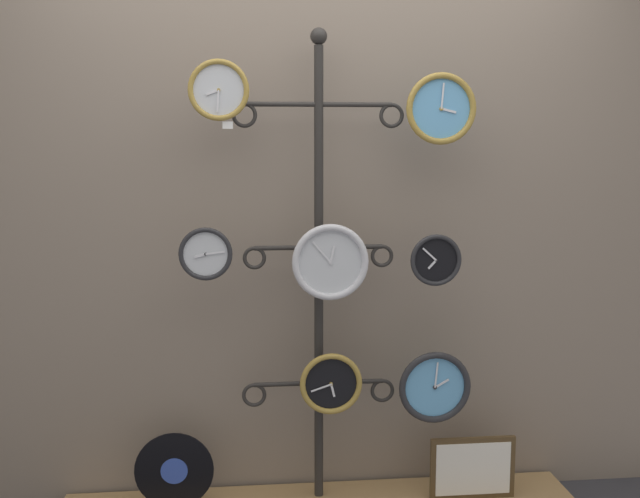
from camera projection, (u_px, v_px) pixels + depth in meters
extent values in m
cube|color=gray|center=(315.00, 186.00, 3.24)|extent=(4.40, 0.04, 2.80)
cylinder|color=#282623|center=(319.00, 284.00, 3.14)|extent=(0.04, 0.04, 1.95)
sphere|color=#282623|center=(319.00, 36.00, 2.99)|extent=(0.07, 0.07, 0.07)
cylinder|color=#282623|center=(282.00, 104.00, 3.02)|extent=(0.30, 0.02, 0.02)
torus|color=#282623|center=(244.00, 115.00, 3.01)|extent=(0.10, 0.02, 0.10)
cylinder|color=#282623|center=(355.00, 105.00, 3.05)|extent=(0.30, 0.02, 0.02)
torus|color=#282623|center=(392.00, 116.00, 3.07)|extent=(0.10, 0.02, 0.10)
cylinder|color=#282623|center=(287.00, 248.00, 3.10)|extent=(0.27, 0.02, 0.02)
torus|color=#282623|center=(254.00, 258.00, 3.09)|extent=(0.10, 0.02, 0.10)
cylinder|color=#282623|center=(351.00, 247.00, 3.13)|extent=(0.27, 0.02, 0.02)
torus|color=#282623|center=(382.00, 256.00, 3.15)|extent=(0.10, 0.02, 0.10)
cylinder|color=#282623|center=(287.00, 384.00, 3.18)|extent=(0.28, 0.02, 0.02)
torus|color=#282623|center=(254.00, 395.00, 3.17)|extent=(0.10, 0.02, 0.10)
cylinder|color=#282623|center=(351.00, 382.00, 3.21)|extent=(0.28, 0.02, 0.02)
torus|color=#282623|center=(382.00, 391.00, 3.23)|extent=(0.10, 0.02, 0.10)
cylinder|color=silver|center=(219.00, 90.00, 2.89)|extent=(0.21, 0.02, 0.21)
torus|color=#A58438|center=(219.00, 90.00, 2.87)|extent=(0.24, 0.02, 0.24)
cylinder|color=#A58438|center=(219.00, 90.00, 2.87)|extent=(0.01, 0.01, 0.01)
cube|color=silver|center=(212.00, 92.00, 2.87)|extent=(0.05, 0.00, 0.03)
cube|color=silver|center=(218.00, 101.00, 2.87)|extent=(0.01, 0.00, 0.08)
cylinder|color=#60A8DB|center=(440.00, 109.00, 2.99)|extent=(0.26, 0.02, 0.26)
torus|color=#A58438|center=(441.00, 109.00, 2.98)|extent=(0.29, 0.03, 0.29)
cylinder|color=#A58438|center=(441.00, 109.00, 2.98)|extent=(0.02, 0.01, 0.02)
cube|color=silver|center=(449.00, 111.00, 2.98)|extent=(0.06, 0.00, 0.02)
cube|color=silver|center=(443.00, 96.00, 2.97)|extent=(0.01, 0.00, 0.10)
cylinder|color=silver|center=(206.00, 254.00, 2.98)|extent=(0.19, 0.02, 0.19)
torus|color=#262628|center=(206.00, 254.00, 2.97)|extent=(0.21, 0.02, 0.21)
cylinder|color=#262628|center=(206.00, 254.00, 2.97)|extent=(0.01, 0.01, 0.01)
cube|color=silver|center=(200.00, 256.00, 2.97)|extent=(0.05, 0.00, 0.02)
cube|color=silver|center=(215.00, 253.00, 2.97)|extent=(0.08, 0.00, 0.02)
cylinder|color=silver|center=(330.00, 262.00, 3.02)|extent=(0.28, 0.02, 0.28)
torus|color=silver|center=(330.00, 262.00, 3.01)|extent=(0.31, 0.03, 0.31)
cylinder|color=silver|center=(330.00, 262.00, 3.01)|extent=(0.02, 0.01, 0.02)
cube|color=silver|center=(332.00, 254.00, 3.00)|extent=(0.02, 0.00, 0.07)
cube|color=silver|center=(322.00, 252.00, 3.00)|extent=(0.08, 0.00, 0.09)
cylinder|color=black|center=(435.00, 260.00, 3.08)|extent=(0.20, 0.02, 0.20)
torus|color=#262628|center=(436.00, 260.00, 3.06)|extent=(0.21, 0.02, 0.21)
cylinder|color=#262628|center=(436.00, 260.00, 3.06)|extent=(0.01, 0.01, 0.01)
cube|color=silver|center=(432.00, 264.00, 3.06)|extent=(0.04, 0.00, 0.04)
cube|color=silver|center=(430.00, 254.00, 3.05)|extent=(0.06, 0.00, 0.06)
cylinder|color=black|center=(331.00, 383.00, 3.10)|extent=(0.24, 0.02, 0.24)
torus|color=#A58438|center=(331.00, 384.00, 3.09)|extent=(0.26, 0.02, 0.26)
cylinder|color=#A58438|center=(331.00, 384.00, 3.09)|extent=(0.01, 0.01, 0.01)
cube|color=silver|center=(333.00, 390.00, 3.09)|extent=(0.02, 0.00, 0.06)
cube|color=silver|center=(321.00, 388.00, 3.08)|extent=(0.09, 0.00, 0.04)
cylinder|color=#60A8DB|center=(434.00, 386.00, 3.14)|extent=(0.28, 0.02, 0.28)
torus|color=#262628|center=(435.00, 388.00, 3.12)|extent=(0.31, 0.03, 0.31)
cylinder|color=#262628|center=(435.00, 387.00, 3.12)|extent=(0.02, 0.01, 0.02)
cube|color=silver|center=(442.00, 383.00, 3.12)|extent=(0.06, 0.00, 0.04)
cube|color=silver|center=(436.00, 375.00, 3.12)|extent=(0.02, 0.00, 0.11)
cylinder|color=black|center=(174.00, 471.00, 3.13)|extent=(0.33, 0.01, 0.33)
cylinder|color=#334FB2|center=(174.00, 471.00, 3.12)|extent=(0.11, 0.00, 0.11)
cube|color=#4C381E|center=(472.00, 468.00, 3.22)|extent=(0.37, 0.02, 0.27)
cube|color=white|center=(473.00, 469.00, 3.21)|extent=(0.33, 0.00, 0.23)
cube|color=white|center=(228.00, 125.00, 2.90)|extent=(0.04, 0.00, 0.03)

